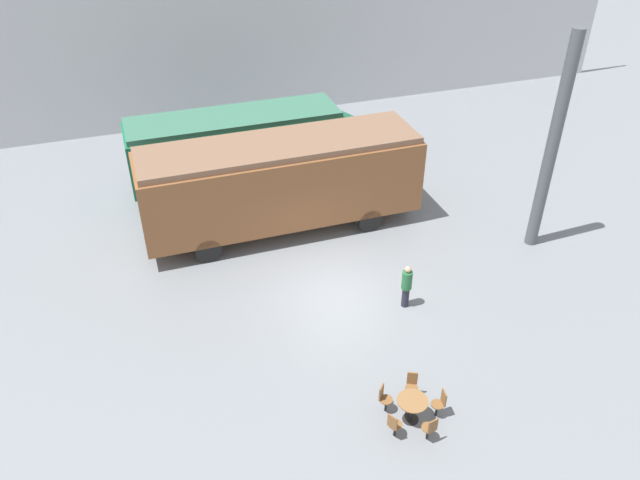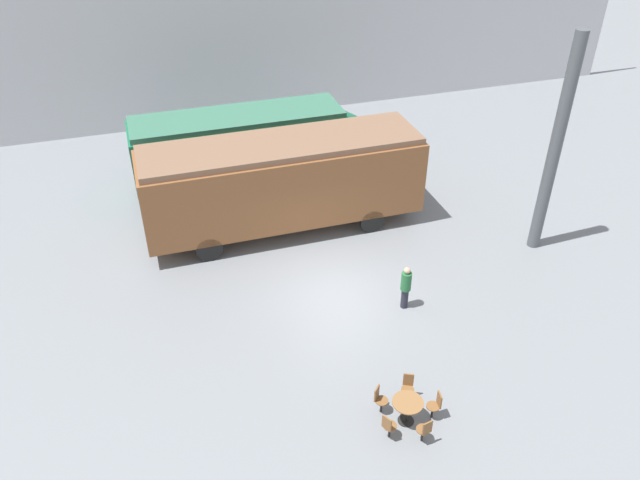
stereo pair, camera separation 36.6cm
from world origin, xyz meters
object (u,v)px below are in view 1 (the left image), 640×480
cafe_table_near (412,405)px  cafe_chair_0 (440,402)px  visitor_person (407,285)px  streamlined_locomotive (253,142)px  passenger_coach_wooden (281,180)px

cafe_table_near → cafe_chair_0: 0.79m
cafe_table_near → cafe_chair_0: bearing=-7.5°
cafe_chair_0 → visitor_person: bearing=-96.1°
cafe_table_near → visitor_person: 4.73m
streamlined_locomotive → visitor_person: streamlined_locomotive is taller
passenger_coach_wooden → cafe_chair_0: size_ratio=12.01×
passenger_coach_wooden → cafe_chair_0: passenger_coach_wooden is taller
streamlined_locomotive → cafe_table_near: (0.77, -14.25, -1.29)m
visitor_person → cafe_table_near: bearing=-113.2°
visitor_person → cafe_chair_0: bearing=-103.6°
streamlined_locomotive → visitor_person: bearing=-75.2°
cafe_chair_0 → streamlined_locomotive: bearing=-76.3°
passenger_coach_wooden → cafe_chair_0: 10.53m
cafe_table_near → visitor_person: bearing=66.8°
cafe_chair_0 → visitor_person: size_ratio=0.55×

